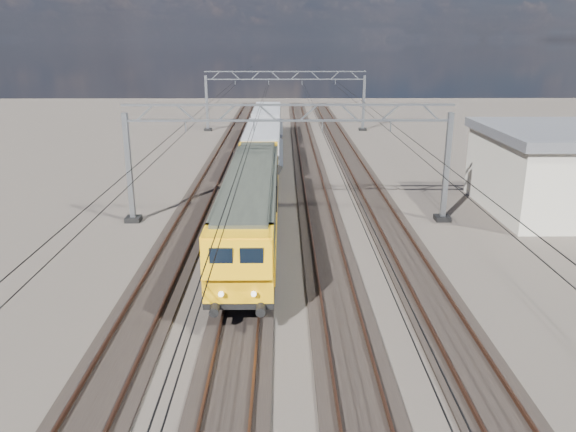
{
  "coord_description": "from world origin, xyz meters",
  "views": [
    {
      "loc": [
        -0.32,
        -28.83,
        10.63
      ],
      "look_at": [
        -0.07,
        -2.64,
        2.4
      ],
      "focal_mm": 35.0,
      "sensor_mm": 36.0,
      "label": 1
    }
  ],
  "objects_px": {
    "catenary_gantry_mid": "(288,158)",
    "hopper_wagon_mid": "(267,121)",
    "catenary_gantry_far": "(285,98)",
    "locomotive": "(252,202)",
    "hopper_wagon_lead": "(263,145)"
  },
  "relations": [
    {
      "from": "hopper_wagon_lead",
      "to": "hopper_wagon_mid",
      "type": "height_order",
      "value": "same"
    },
    {
      "from": "catenary_gantry_far",
      "to": "hopper_wagon_lead",
      "type": "bearing_deg",
      "value": -95.15
    },
    {
      "from": "hopper_wagon_mid",
      "to": "locomotive",
      "type": "bearing_deg",
      "value": -90.0
    },
    {
      "from": "catenary_gantry_far",
      "to": "hopper_wagon_lead",
      "type": "relative_size",
      "value": 1.53
    },
    {
      "from": "locomotive",
      "to": "catenary_gantry_far",
      "type": "bearing_deg",
      "value": 87.13
    },
    {
      "from": "catenary_gantry_far",
      "to": "locomotive",
      "type": "xyz_separation_m",
      "value": [
        -2.0,
        -39.88,
        -1.58
      ]
    },
    {
      "from": "hopper_wagon_mid",
      "to": "catenary_gantry_far",
      "type": "bearing_deg",
      "value": 75.94
    },
    {
      "from": "catenary_gantry_mid",
      "to": "catenary_gantry_far",
      "type": "bearing_deg",
      "value": 90.0
    },
    {
      "from": "locomotive",
      "to": "hopper_wagon_mid",
      "type": "height_order",
      "value": "locomotive"
    },
    {
      "from": "catenary_gantry_mid",
      "to": "hopper_wagon_mid",
      "type": "bearing_deg",
      "value": 94.08
    },
    {
      "from": "catenary_gantry_mid",
      "to": "catenary_gantry_far",
      "type": "distance_m",
      "value": 36.0
    },
    {
      "from": "catenary_gantry_far",
      "to": "locomotive",
      "type": "bearing_deg",
      "value": -92.87
    },
    {
      "from": "locomotive",
      "to": "hopper_wagon_lead",
      "type": "height_order",
      "value": "locomotive"
    },
    {
      "from": "catenary_gantry_far",
      "to": "hopper_wagon_mid",
      "type": "bearing_deg",
      "value": -104.06
    },
    {
      "from": "locomotive",
      "to": "hopper_wagon_lead",
      "type": "xyz_separation_m",
      "value": [
        -0.0,
        17.7,
        -0.09
      ]
    }
  ]
}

